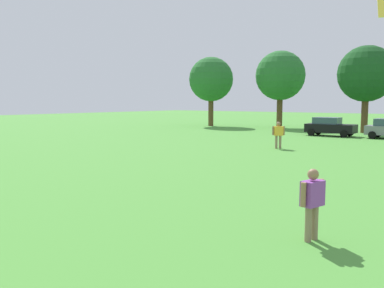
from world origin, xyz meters
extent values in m
plane|color=#4C9338|center=(0.00, 30.00, 0.00)|extent=(160.00, 160.00, 0.00)
cylinder|color=#8C7259|center=(5.24, 10.45, 0.40)|extent=(0.15, 0.15, 0.81)
cylinder|color=#8C7259|center=(5.31, 10.68, 0.40)|extent=(0.15, 0.15, 0.81)
cube|color=purple|center=(5.28, 10.57, 1.10)|extent=(0.43, 0.60, 0.57)
cylinder|color=#936B4C|center=(5.19, 10.24, 1.11)|extent=(0.12, 0.12, 0.54)
cylinder|color=#936B4C|center=(5.36, 10.89, 1.11)|extent=(0.12, 0.12, 0.54)
sphere|color=#936B4C|center=(5.28, 10.57, 1.53)|extent=(0.25, 0.25, 0.25)
cylinder|color=#8C7259|center=(-3.20, 26.60, 0.44)|extent=(0.16, 0.16, 0.87)
cylinder|color=#8C7259|center=(-3.00, 26.77, 0.44)|extent=(0.16, 0.16, 0.87)
cube|color=yellow|center=(-3.10, 26.68, 1.18)|extent=(0.66, 0.62, 0.62)
cylinder|color=#936B4C|center=(-3.38, 26.46, 1.20)|extent=(0.13, 0.13, 0.58)
cylinder|color=#936B4C|center=(-2.82, 26.91, 1.20)|extent=(0.13, 0.13, 0.58)
sphere|color=#936B4C|center=(-3.10, 26.68, 1.65)|extent=(0.27, 0.27, 0.27)
cube|color=black|center=(-3.55, 38.59, 0.70)|extent=(4.30, 1.80, 0.76)
cube|color=#334756|center=(-3.89, 38.59, 1.38)|extent=(2.24, 1.58, 0.60)
cylinder|color=black|center=(-2.09, 39.49, 0.32)|extent=(0.64, 0.22, 0.64)
cylinder|color=black|center=(-2.09, 37.69, 0.32)|extent=(0.64, 0.22, 0.64)
cylinder|color=black|center=(-5.01, 39.49, 0.32)|extent=(0.64, 0.22, 0.64)
cylinder|color=black|center=(-5.01, 37.69, 0.32)|extent=(0.64, 0.22, 0.64)
cylinder|color=black|center=(0.19, 39.62, 0.32)|extent=(0.64, 0.22, 0.64)
cylinder|color=black|center=(0.19, 37.82, 0.32)|extent=(0.64, 0.22, 0.64)
cylinder|color=brown|center=(-20.69, 44.35, 1.76)|extent=(0.65, 0.65, 3.53)
sphere|color=#286B2D|center=(-20.69, 44.35, 5.89)|extent=(5.57, 5.57, 5.57)
cylinder|color=brown|center=(-12.31, 46.59, 1.84)|extent=(0.68, 0.68, 3.68)
sphere|color=#286B2D|center=(-12.31, 46.59, 6.15)|extent=(5.81, 5.81, 5.81)
cylinder|color=brown|center=(-2.09, 44.22, 1.74)|extent=(0.64, 0.64, 3.49)
sphere|color=#194C1E|center=(-2.09, 44.22, 5.83)|extent=(5.51, 5.51, 5.51)
camera|label=1|loc=(8.50, 1.81, 3.17)|focal=37.84mm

